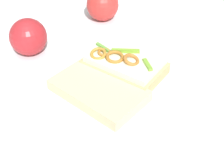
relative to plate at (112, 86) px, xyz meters
name	(u,v)px	position (x,y,z in m)	size (l,w,h in m)	color
ground_plane	(112,89)	(0.00, 0.00, -0.01)	(2.00, 2.00, 0.00)	silver
plate	(112,86)	(0.00, 0.00, 0.00)	(0.27, 0.27, 0.02)	white
sandwich	(124,64)	(0.04, 0.02, 0.03)	(0.15, 0.18, 0.05)	tan
bread_slice_side	(99,90)	(-0.04, -0.02, 0.02)	(0.17, 0.10, 0.02)	beige
apple_1	(28,37)	(-0.09, 0.21, 0.03)	(0.08, 0.08, 0.08)	#B02227
apple_2	(102,5)	(0.13, 0.26, 0.03)	(0.08, 0.08, 0.08)	red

